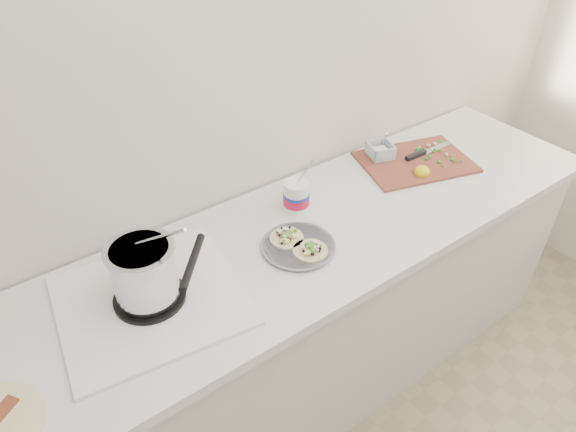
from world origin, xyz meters
TOP-DOWN VIEW (x-y plane):
  - counter at (0.00, 1.43)m, footprint 2.44×0.66m
  - stove at (-0.62, 1.43)m, footprint 0.58×0.55m
  - taco_plate at (-0.12, 1.37)m, footprint 0.25×0.25m
  - tub at (0.01, 1.55)m, footprint 0.10×0.10m
  - cutboard at (0.61, 1.52)m, footprint 0.52×0.43m

SIDE VIEW (x-z plane):
  - counter at x=0.00m, z-range 0.00..0.90m
  - taco_plate at x=-0.12m, z-range 0.90..0.94m
  - cutboard at x=0.61m, z-range 0.88..0.95m
  - tub at x=0.01m, z-range 0.86..1.08m
  - stove at x=-0.62m, z-range 0.86..1.11m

